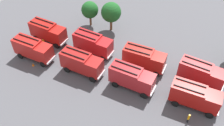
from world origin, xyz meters
name	(u,v)px	position (x,y,z in m)	size (l,w,h in m)	color
ground_plane	(112,69)	(0.00, 0.00, 0.00)	(65.19, 65.19, 0.00)	#4C4C51
fire_truck_0	(33,49)	(-13.75, -2.65, 2.15)	(7.34, 3.13, 3.88)	#AD1B17
fire_truck_1	(82,62)	(-4.36, -2.51, 2.15)	(7.36, 3.18, 3.88)	maroon
fire_truck_2	(132,77)	(4.33, -2.47, 2.15)	(7.38, 3.23, 3.88)	maroon
fire_truck_3	(195,96)	(13.88, -2.44, 2.15)	(7.30, 3.00, 3.88)	#A1130F
fire_truck_4	(48,31)	(-14.12, 2.60, 2.15)	(7.41, 3.34, 3.88)	#A31712
fire_truck_5	(93,43)	(-4.80, 2.66, 2.15)	(7.41, 3.35, 3.88)	#AF181A
fire_truck_6	(144,58)	(4.75, 2.43, 2.15)	(7.26, 2.91, 3.88)	#A51D17
fire_truck_7	(201,73)	(14.08, 2.56, 2.15)	(7.46, 3.53, 3.88)	#AC1F21
firefighter_0	(43,43)	(-13.99, 0.51, 0.95)	(0.34, 0.47, 1.70)	black
firefighter_2	(189,118)	(13.83, -5.62, 0.91)	(0.35, 0.47, 1.63)	black
firefighter_3	(108,44)	(-2.76, 4.88, 0.90)	(0.48, 0.42, 1.63)	black
tree_0	(90,10)	(-9.05, 10.31, 3.54)	(3.40, 3.40, 5.26)	brown
tree_1	(111,12)	(-4.48, 10.36, 4.07)	(3.90, 3.90, 6.05)	brown
traffic_cone_0	(33,64)	(-12.91, -4.50, 0.29)	(0.41, 0.41, 0.58)	#F2600C
traffic_cone_1	(151,83)	(7.11, -0.71, 0.29)	(0.40, 0.40, 0.58)	#F2600C
traffic_cone_2	(199,91)	(14.48, 0.43, 0.30)	(0.42, 0.42, 0.60)	#F2600C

